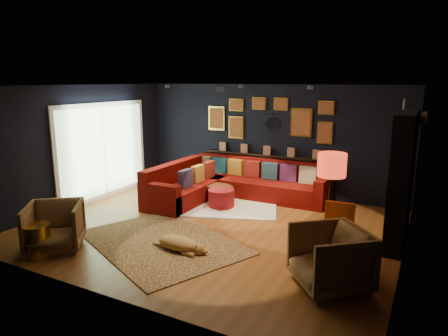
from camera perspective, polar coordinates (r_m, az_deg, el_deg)
The scene contains 20 objects.
floor at distance 7.55m, azimuth -1.65°, elevation -8.45°, with size 6.50×6.50×0.00m, color brown.
room_walls at distance 7.14m, azimuth -1.73°, elevation 3.58°, with size 6.50×6.50×6.50m.
sectional at distance 9.25m, azimuth 0.52°, elevation -2.41°, with size 3.41×2.69×0.86m.
ledge at distance 9.64m, azimuth 6.16°, elevation 1.78°, with size 3.20×0.12×0.04m, color black.
gallery_wall at distance 9.56m, azimuth 6.29°, elevation 7.06°, with size 3.15×0.04×1.02m.
sunburst_mirror at distance 9.53m, azimuth 6.92°, elevation 6.38°, with size 0.47×0.16×0.47m.
fireplace at distance 7.24m, azimuth 23.96°, elevation -1.99°, with size 0.31×1.60×2.20m.
deer_head at distance 7.57m, azimuth 25.28°, elevation 6.41°, with size 0.50×0.28×0.45m.
sliding_door at distance 9.63m, azimuth -16.79°, elevation 2.39°, with size 0.06×2.80×2.20m.
ceiling_spots at distance 7.76m, azimuth 1.19°, elevation 11.46°, with size 3.30×2.50×0.06m.
shag_rug at distance 8.68m, azimuth 0.43°, elevation -5.54°, with size 2.11×1.54×0.03m, color white.
leopard_rug at distance 6.96m, azimuth -8.86°, elevation -10.40°, with size 2.76×1.97×0.02m, color tan.
coffee_table at distance 8.89m, azimuth -0.63°, elevation -3.04°, with size 0.88×0.78×0.37m.
pouf at distance 8.61m, azimuth -0.37°, elevation -4.29°, with size 0.56×0.56×0.37m, color maroon.
armchair_left at distance 7.02m, azimuth -23.09°, elevation -7.42°, with size 0.83×0.78×0.85m, color #C5894B.
armchair_right at distance 5.52m, azimuth 14.95°, elevation -11.95°, with size 0.88×0.82×0.91m, color #C5894B.
gold_stool at distance 6.94m, azimuth -25.11°, elevation -9.33°, with size 0.41×0.41×0.51m, color gold.
orange_chair at distance 6.21m, azimuth 15.90°, elevation -8.32°, with size 0.44×0.44×0.92m.
floor_lamp at distance 6.38m, azimuth 15.12°, elevation -0.20°, with size 0.44×0.44×1.60m.
dog at distance 6.54m, azimuth -6.53°, elevation -10.27°, with size 1.01×0.50×0.32m, color #B07540, non-canonical shape.
Camera 1 is at (3.48, -6.14, 2.69)m, focal length 32.00 mm.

